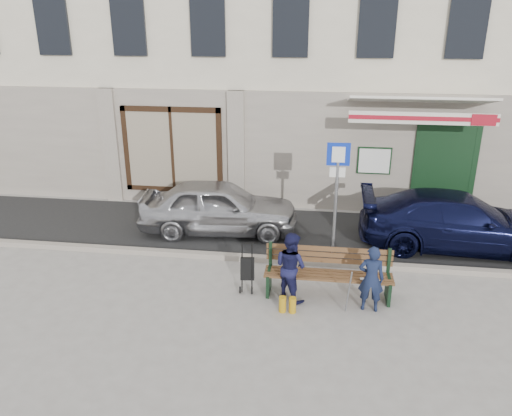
% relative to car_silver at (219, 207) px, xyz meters
% --- Properties ---
extents(ground, '(80.00, 80.00, 0.00)m').
position_rel_car_silver_xyz_m(ground, '(1.52, -3.00, -0.65)').
color(ground, '#9E9991').
rests_on(ground, ground).
extents(asphalt_lane, '(60.00, 3.20, 0.01)m').
position_rel_car_silver_xyz_m(asphalt_lane, '(1.52, 0.10, -0.65)').
color(asphalt_lane, '#282828').
rests_on(asphalt_lane, ground).
extents(curb, '(60.00, 0.18, 0.12)m').
position_rel_car_silver_xyz_m(curb, '(1.52, -1.50, -0.59)').
color(curb, '#9E9384').
rests_on(curb, ground).
extents(building, '(20.00, 8.27, 10.00)m').
position_rel_car_silver_xyz_m(building, '(1.53, 5.46, 4.32)').
color(building, beige).
rests_on(building, ground).
extents(car_silver, '(3.95, 1.85, 1.31)m').
position_rel_car_silver_xyz_m(car_silver, '(0.00, 0.00, 0.00)').
color(car_silver, '#B1B1B6').
rests_on(car_silver, ground).
extents(car_navy, '(4.45, 1.88, 1.28)m').
position_rel_car_silver_xyz_m(car_navy, '(5.59, -0.16, -0.01)').
color(car_navy, black).
rests_on(car_navy, ground).
extents(parking_sign, '(0.48, 0.08, 2.59)m').
position_rel_car_silver_xyz_m(parking_sign, '(2.78, -1.08, 1.07)').
color(parking_sign, gray).
rests_on(parking_sign, ground).
extents(bench, '(2.40, 1.17, 0.98)m').
position_rel_car_silver_xyz_m(bench, '(2.63, -2.76, -0.20)').
color(bench, brown).
rests_on(bench, ground).
extents(man, '(0.48, 0.33, 1.26)m').
position_rel_car_silver_xyz_m(man, '(3.42, -3.15, -0.02)').
color(man, '#151E3B').
rests_on(man, ground).
extents(woman, '(0.83, 0.80, 1.34)m').
position_rel_car_silver_xyz_m(woman, '(1.97, -2.95, 0.02)').
color(woman, '#16163C').
rests_on(woman, ground).
extents(stroller, '(0.30, 0.40, 0.94)m').
position_rel_car_silver_xyz_m(stroller, '(1.12, -2.71, -0.24)').
color(stroller, black).
rests_on(stroller, ground).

